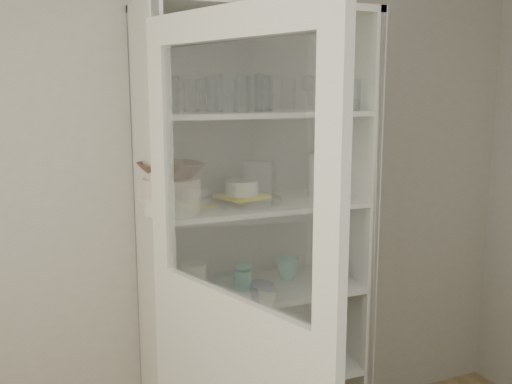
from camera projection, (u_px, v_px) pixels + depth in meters
name	position (u px, v px, depth m)	size (l,w,h in m)	color
wall_back	(198.00, 188.00, 2.66)	(3.60, 0.02, 2.60)	#B3AF9C
pantry_cabinet	(251.00, 267.00, 2.65)	(1.00, 0.45, 2.10)	beige
cupboard_door	(234.00, 361.00, 1.88)	(0.32, 0.87, 2.00)	beige
tumbler_0	(171.00, 97.00, 2.18)	(0.06, 0.06, 0.13)	silver
tumbler_1	(242.00, 96.00, 2.27)	(0.07, 0.07, 0.13)	silver
tumbler_2	(229.00, 93.00, 2.29)	(0.08, 0.08, 0.15)	silver
tumbler_3	(255.00, 94.00, 2.32)	(0.07, 0.07, 0.15)	silver
tumbler_4	(264.00, 94.00, 2.35)	(0.07, 0.07, 0.15)	silver
tumbler_5	(322.00, 94.00, 2.42)	(0.07, 0.07, 0.14)	silver
tumbler_6	(353.00, 95.00, 2.50)	(0.07, 0.07, 0.14)	silver
tumbler_7	(192.00, 95.00, 2.31)	(0.07, 0.07, 0.13)	silver
tumbler_8	(214.00, 94.00, 2.39)	(0.07, 0.07, 0.15)	silver
tumbler_9	(263.00, 93.00, 2.46)	(0.08, 0.08, 0.15)	silver
goblet_0	(176.00, 92.00, 2.44)	(0.07, 0.07, 0.16)	silver
goblet_1	(202.00, 93.00, 2.45)	(0.07, 0.07, 0.15)	silver
goblet_2	(259.00, 89.00, 2.57)	(0.08, 0.08, 0.18)	silver
goblet_3	(308.00, 91.00, 2.62)	(0.08, 0.08, 0.17)	silver
plate_stack_front	(172.00, 204.00, 2.30)	(0.23, 0.23, 0.07)	silver
plate_stack_back	(159.00, 195.00, 2.46)	(0.19, 0.19, 0.08)	silver
cream_bowl	(172.00, 187.00, 2.29)	(0.23, 0.23, 0.07)	beige
terracotta_bowl	(171.00, 170.00, 2.27)	(0.25, 0.25, 0.06)	brown
glass_platter	(242.00, 200.00, 2.52)	(0.36, 0.36, 0.02)	silver
yellow_trivet	(242.00, 196.00, 2.52)	(0.19, 0.19, 0.01)	yellow
white_ramekin	(242.00, 188.00, 2.51)	(0.15, 0.15, 0.06)	silver
grey_bowl_stack	(323.00, 175.00, 2.65)	(0.14, 0.14, 0.20)	#B1B2B2
mug_blue	(327.00, 273.00, 2.65)	(0.12, 0.12, 0.10)	navy
mug_teal	(288.00, 268.00, 2.72)	(0.11, 0.11, 0.10)	teal
mug_white	(329.00, 279.00, 2.59)	(0.09, 0.09, 0.08)	silver
teal_jar	(243.00, 277.00, 2.59)	(0.09, 0.09, 0.10)	teal
measuring_cups	(243.00, 293.00, 2.48)	(0.09, 0.09, 0.04)	silver
white_canister	(193.00, 279.00, 2.50)	(0.12, 0.12, 0.14)	silver
cream_dish	(252.00, 361.00, 2.67)	(0.22, 0.22, 0.07)	beige
tin_box	(270.00, 358.00, 2.72)	(0.20, 0.14, 0.06)	#B2B2B2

